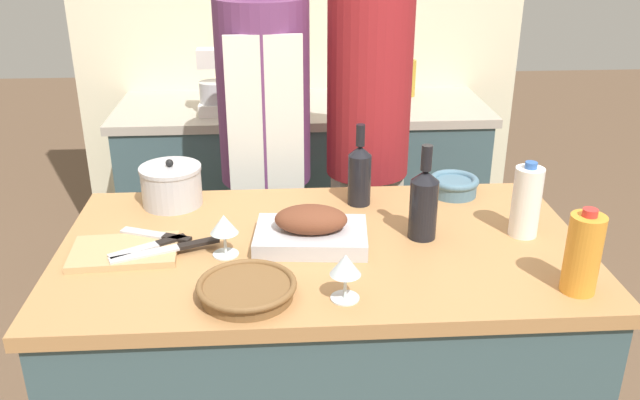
{
  "coord_description": "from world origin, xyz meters",
  "views": [
    {
      "loc": [
        -0.12,
        -1.68,
        1.79
      ],
      "look_at": [
        0.0,
        0.12,
        1.0
      ],
      "focal_mm": 38.0,
      "sensor_mm": 36.0,
      "label": 1
    }
  ],
  "objects_px": {
    "roasting_pan": "(311,230)",
    "stock_pot": "(172,185)",
    "cutting_board": "(125,251)",
    "condiment_bottle_tall": "(273,93)",
    "juice_jug": "(583,254)",
    "knife_bread": "(158,235)",
    "wine_glass_left": "(345,267)",
    "stand_mixer": "(219,87)",
    "person_cook_guest": "(368,136)",
    "knife_paring": "(151,246)",
    "wicker_basket": "(247,289)",
    "condiment_bottle_extra": "(370,79)",
    "person_cook_aproned": "(265,148)",
    "wine_bottle_dark": "(360,173)",
    "wine_glass_right": "(224,226)",
    "knife_chef": "(169,249)",
    "condiment_bottle_short": "(409,78)",
    "mixing_bowl": "(454,185)",
    "wine_bottle_green": "(424,202)",
    "milk_jug": "(526,201)"
  },
  "relations": [
    {
      "from": "juice_jug",
      "to": "person_cook_guest",
      "type": "height_order",
      "value": "person_cook_guest"
    },
    {
      "from": "stock_pot",
      "to": "wine_glass_left",
      "type": "xyz_separation_m",
      "value": [
        0.49,
        -0.59,
        0.02
      ]
    },
    {
      "from": "wicker_basket",
      "to": "milk_jug",
      "type": "relative_size",
      "value": 1.1
    },
    {
      "from": "wine_bottle_green",
      "to": "person_cook_guest",
      "type": "xyz_separation_m",
      "value": [
        -0.07,
        0.7,
        -0.04
      ]
    },
    {
      "from": "wine_glass_right",
      "to": "condiment_bottle_tall",
      "type": "relative_size",
      "value": 0.79
    },
    {
      "from": "wine_bottle_dark",
      "to": "condiment_bottle_tall",
      "type": "xyz_separation_m",
      "value": [
        -0.27,
        1.14,
        -0.04
      ]
    },
    {
      "from": "cutting_board",
      "to": "milk_jug",
      "type": "distance_m",
      "value": 1.12
    },
    {
      "from": "condiment_bottle_short",
      "to": "person_cook_guest",
      "type": "height_order",
      "value": "person_cook_guest"
    },
    {
      "from": "condiment_bottle_short",
      "to": "juice_jug",
      "type": "bearing_deg",
      "value": -87.71
    },
    {
      "from": "knife_paring",
      "to": "juice_jug",
      "type": "bearing_deg",
      "value": -13.87
    },
    {
      "from": "stand_mixer",
      "to": "condiment_bottle_short",
      "type": "distance_m",
      "value": 0.94
    },
    {
      "from": "wine_bottle_dark",
      "to": "person_cook_guest",
      "type": "distance_m",
      "value": 0.47
    },
    {
      "from": "juice_jug",
      "to": "knife_bread",
      "type": "distance_m",
      "value": 1.12
    },
    {
      "from": "wine_glass_right",
      "to": "knife_chef",
      "type": "bearing_deg",
      "value": 178.7
    },
    {
      "from": "knife_chef",
      "to": "knife_paring",
      "type": "distance_m",
      "value": 0.06
    },
    {
      "from": "wine_glass_left",
      "to": "knife_bread",
      "type": "bearing_deg",
      "value": 146.11
    },
    {
      "from": "condiment_bottle_extra",
      "to": "knife_bread",
      "type": "bearing_deg",
      "value": -117.29
    },
    {
      "from": "stock_pot",
      "to": "person_cook_aproned",
      "type": "bearing_deg",
      "value": 58.32
    },
    {
      "from": "cutting_board",
      "to": "mixing_bowl",
      "type": "distance_m",
      "value": 1.05
    },
    {
      "from": "knife_paring",
      "to": "wicker_basket",
      "type": "bearing_deg",
      "value": -42.5
    },
    {
      "from": "condiment_bottle_extra",
      "to": "condiment_bottle_short",
      "type": "bearing_deg",
      "value": -7.64
    },
    {
      "from": "cutting_board",
      "to": "condiment_bottle_tall",
      "type": "height_order",
      "value": "condiment_bottle_tall"
    },
    {
      "from": "knife_bread",
      "to": "condiment_bottle_tall",
      "type": "height_order",
      "value": "condiment_bottle_tall"
    },
    {
      "from": "roasting_pan",
      "to": "stock_pot",
      "type": "xyz_separation_m",
      "value": [
        -0.42,
        0.3,
        0.02
      ]
    },
    {
      "from": "cutting_board",
      "to": "knife_chef",
      "type": "bearing_deg",
      "value": -7.66
    },
    {
      "from": "cutting_board",
      "to": "wine_glass_right",
      "type": "height_order",
      "value": "wine_glass_right"
    },
    {
      "from": "roasting_pan",
      "to": "condiment_bottle_tall",
      "type": "height_order",
      "value": "condiment_bottle_tall"
    },
    {
      "from": "stock_pot",
      "to": "condiment_bottle_tall",
      "type": "height_order",
      "value": "stock_pot"
    },
    {
      "from": "cutting_board",
      "to": "wine_bottle_dark",
      "type": "xyz_separation_m",
      "value": [
        0.67,
        0.3,
        0.09
      ]
    },
    {
      "from": "stock_pot",
      "to": "condiment_bottle_short",
      "type": "xyz_separation_m",
      "value": [
        0.99,
        1.27,
        0.02
      ]
    },
    {
      "from": "knife_chef",
      "to": "cutting_board",
      "type": "bearing_deg",
      "value": 172.34
    },
    {
      "from": "wine_glass_right",
      "to": "condiment_bottle_extra",
      "type": "relative_size",
      "value": 0.68
    },
    {
      "from": "wine_bottle_dark",
      "to": "stand_mixer",
      "type": "height_order",
      "value": "stand_mixer"
    },
    {
      "from": "mixing_bowl",
      "to": "condiment_bottle_short",
      "type": "distance_m",
      "value": 1.25
    },
    {
      "from": "wine_glass_right",
      "to": "condiment_bottle_extra",
      "type": "bearing_deg",
      "value": 69.64
    },
    {
      "from": "roasting_pan",
      "to": "person_cook_guest",
      "type": "bearing_deg",
      "value": 70.89
    },
    {
      "from": "knife_chef",
      "to": "condiment_bottle_tall",
      "type": "distance_m",
      "value": 1.48
    },
    {
      "from": "condiment_bottle_extra",
      "to": "person_cook_aproned",
      "type": "relative_size",
      "value": 0.1
    },
    {
      "from": "wine_bottle_green",
      "to": "wine_glass_right",
      "type": "distance_m",
      "value": 0.56
    },
    {
      "from": "knife_paring",
      "to": "person_cook_aproned",
      "type": "relative_size",
      "value": 0.12
    },
    {
      "from": "wine_glass_left",
      "to": "wine_bottle_green",
      "type": "bearing_deg",
      "value": 51.53
    },
    {
      "from": "knife_chef",
      "to": "person_cook_aproned",
      "type": "distance_m",
      "value": 0.85
    },
    {
      "from": "wine_bottle_green",
      "to": "stand_mixer",
      "type": "height_order",
      "value": "stand_mixer"
    },
    {
      "from": "wine_glass_left",
      "to": "stand_mixer",
      "type": "distance_m",
      "value": 1.66
    },
    {
      "from": "cutting_board",
      "to": "condiment_bottle_short",
      "type": "xyz_separation_m",
      "value": [
        1.07,
        1.6,
        0.08
      ]
    },
    {
      "from": "knife_paring",
      "to": "knife_bread",
      "type": "distance_m",
      "value": 0.06
    },
    {
      "from": "wicker_basket",
      "to": "knife_paring",
      "type": "xyz_separation_m",
      "value": [
        -0.27,
        0.25,
        -0.0
      ]
    },
    {
      "from": "wine_bottle_dark",
      "to": "wine_glass_right",
      "type": "xyz_separation_m",
      "value": [
        -0.4,
        -0.32,
        -0.02
      ]
    },
    {
      "from": "mixing_bowl",
      "to": "wine_glass_left",
      "type": "xyz_separation_m",
      "value": [
        -0.42,
        -0.61,
        0.05
      ]
    },
    {
      "from": "mixing_bowl",
      "to": "wine_glass_right",
      "type": "xyz_separation_m",
      "value": [
        -0.72,
        -0.37,
        0.05
      ]
    }
  ]
}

